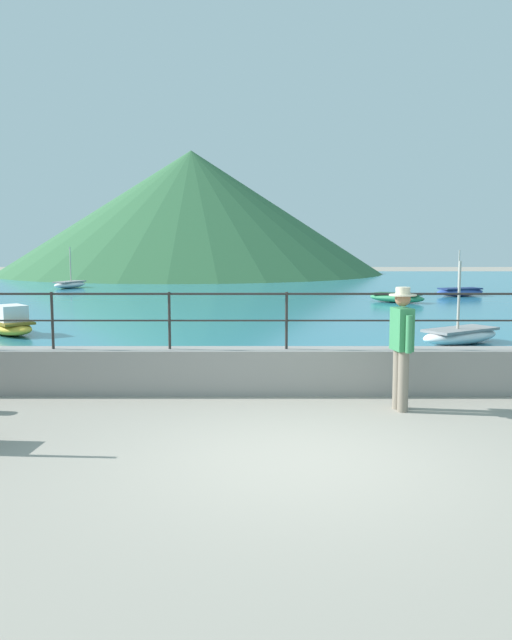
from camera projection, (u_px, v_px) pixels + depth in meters
The scene contains 11 objects.
ground_plane at pixel (299, 458), 7.12m from camera, with size 120.00×120.00×0.00m, color gray.
promenade_wall at pixel (286, 371), 10.25m from camera, with size 20.00×0.56×0.70m, color gray.
railing at pixel (286, 310), 10.14m from camera, with size 18.44×0.04×0.90m.
lake_water at pixel (265, 290), 32.78m from camera, with size 64.00×44.32×0.06m, color teal.
hill_main at pixel (192, 213), 51.32m from camera, with size 30.15×30.15×9.65m, color #33663D.
person_walking at pixel (401, 342), 9.08m from camera, with size 0.38×0.56×1.75m.
boat_0 at pixel (8, 324), 16.46m from camera, with size 2.18×2.33×0.76m.
boat_2 at pixel (70, 284), 33.84m from camera, with size 1.65×2.47×2.14m.
boat_3 at pixel (460, 292), 28.57m from camera, with size 2.47×1.58×2.02m.
boat_4 at pixel (397, 297), 25.46m from camera, with size 2.36×2.14×0.36m.
boat_5 at pixel (460, 335), 14.89m from camera, with size 2.41×2.03×1.90m.
Camera 1 is at (-0.48, -6.89, 2.34)m, focal length 36.36 mm.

